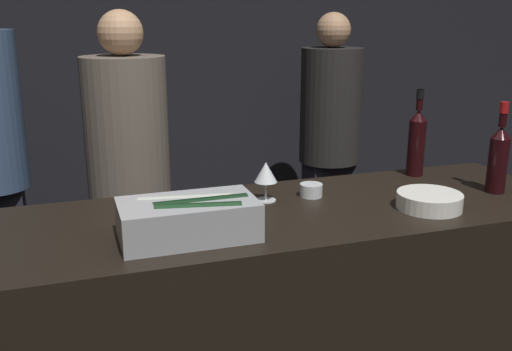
# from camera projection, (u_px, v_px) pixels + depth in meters

# --- Properties ---
(wall_back_chalkboard) EXTENTS (6.40, 0.06, 2.80)m
(wall_back_chalkboard) POSITION_uv_depth(u_px,v_px,m) (151.00, 56.00, 3.85)
(wall_back_chalkboard) COLOR black
(wall_back_chalkboard) RESTS_ON ground_plane
(bar_counter) EXTENTS (2.25, 0.66, 1.04)m
(bar_counter) POSITION_uv_depth(u_px,v_px,m) (259.00, 351.00, 2.02)
(bar_counter) COLOR black
(bar_counter) RESTS_ON ground_plane
(ice_bin_with_bottles) EXTENTS (0.40, 0.22, 0.12)m
(ice_bin_with_bottles) POSITION_uv_depth(u_px,v_px,m) (190.00, 217.00, 1.66)
(ice_bin_with_bottles) COLOR #9EA0A5
(ice_bin_with_bottles) RESTS_ON bar_counter
(bowl_white) EXTENTS (0.22, 0.22, 0.05)m
(bowl_white) POSITION_uv_depth(u_px,v_px,m) (429.00, 200.00, 1.92)
(bowl_white) COLOR silver
(bowl_white) RESTS_ON bar_counter
(wine_glass) EXTENTS (0.08, 0.08, 0.14)m
(wine_glass) POSITION_uv_depth(u_px,v_px,m) (266.00, 174.00, 1.98)
(wine_glass) COLOR silver
(wine_glass) RESTS_ON bar_counter
(candle_votive) EXTENTS (0.08, 0.08, 0.05)m
(candle_votive) POSITION_uv_depth(u_px,v_px,m) (311.00, 190.00, 2.05)
(candle_votive) COLOR silver
(candle_votive) RESTS_ON bar_counter
(red_wine_bottle_black_foil) EXTENTS (0.07, 0.07, 0.35)m
(red_wine_bottle_black_foil) POSITION_uv_depth(u_px,v_px,m) (417.00, 140.00, 2.29)
(red_wine_bottle_black_foil) COLOR black
(red_wine_bottle_black_foil) RESTS_ON bar_counter
(red_wine_bottle_tall) EXTENTS (0.07, 0.07, 0.33)m
(red_wine_bottle_tall) POSITION_uv_depth(u_px,v_px,m) (499.00, 156.00, 2.07)
(red_wine_bottle_tall) COLOR black
(red_wine_bottle_tall) RESTS_ON bar_counter
(person_in_hoodie) EXTENTS (0.38, 0.38, 1.69)m
(person_in_hoodie) POSITION_uv_depth(u_px,v_px,m) (330.00, 135.00, 3.60)
(person_in_hoodie) COLOR black
(person_in_hoodie) RESTS_ON ground_plane
(person_grey_polo) EXTENTS (0.40, 0.40, 1.70)m
(person_grey_polo) POSITION_uv_depth(u_px,v_px,m) (129.00, 170.00, 2.79)
(person_grey_polo) COLOR black
(person_grey_polo) RESTS_ON ground_plane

